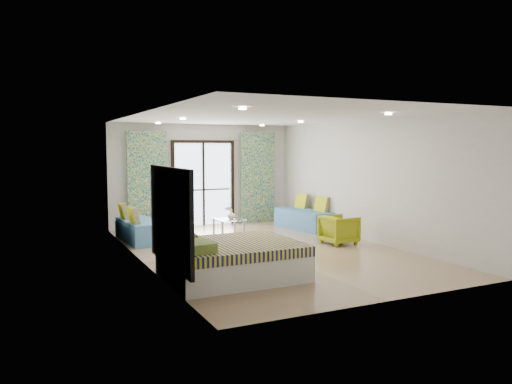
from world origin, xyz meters
name	(u,v)px	position (x,y,z in m)	size (l,w,h in m)	color
floor	(265,250)	(0.00, 0.00, 0.00)	(5.00, 7.50, 0.01)	#97795A
ceiling	(266,117)	(0.00, 0.00, 2.70)	(5.00, 7.50, 0.01)	silver
wall_back	(203,175)	(0.00, 3.75, 1.35)	(5.00, 0.01, 2.70)	silver
wall_front	(392,203)	(0.00, -3.75, 1.35)	(5.00, 0.01, 2.70)	silver
wall_left	(142,189)	(-2.50, 0.00, 1.35)	(0.01, 7.50, 2.70)	silver
wall_right	(366,181)	(2.50, 0.00, 1.35)	(0.01, 7.50, 2.70)	silver
balcony_door	(203,178)	(0.00, 3.72, 1.26)	(1.76, 0.08, 2.28)	black
balcony_rail	(203,190)	(0.00, 3.73, 0.95)	(1.52, 0.03, 0.04)	#595451
curtain_left	(147,181)	(-1.55, 3.57, 1.25)	(1.00, 0.10, 2.50)	silver
curtain_right	(258,177)	(1.55, 3.57, 1.25)	(1.00, 0.10, 2.50)	silver
downlight_a	(243,109)	(-1.40, -2.00, 2.67)	(0.12, 0.12, 0.02)	#FFE0B2
downlight_b	(388,114)	(1.40, -2.00, 2.67)	(0.12, 0.12, 0.02)	#FFE0B2
downlight_c	(183,119)	(-1.40, 1.00, 2.67)	(0.12, 0.12, 0.02)	#FFE0B2
downlight_d	(301,122)	(1.40, 1.00, 2.67)	(0.12, 0.12, 0.02)	#FFE0B2
downlight_e	(158,123)	(-1.40, 3.00, 2.67)	(0.12, 0.12, 0.02)	#FFE0B2
downlight_f	(262,125)	(1.40, 3.00, 2.67)	(0.12, 0.12, 0.02)	#FFE0B2
headboard	(170,217)	(-2.46, -1.69, 1.05)	(0.06, 2.10, 1.50)	black
switch_plate	(149,208)	(-2.47, -0.44, 1.05)	(0.02, 0.10, 0.10)	silver
bed	(231,259)	(-1.48, -1.69, 0.30)	(2.08, 1.70, 0.72)	silver
daybed_left	(139,230)	(-2.12, 2.09, 0.26)	(0.77, 1.74, 0.84)	teal
daybed_right	(305,218)	(2.12, 1.96, 0.27)	(0.89, 1.81, 0.86)	teal
coffee_table	(229,221)	(-0.06, 1.81, 0.37)	(0.63, 0.63, 0.72)	silver
vase	(231,215)	(-0.02, 1.74, 0.51)	(0.19, 0.20, 0.19)	white
armchair	(339,228)	(1.74, -0.10, 0.34)	(0.67, 0.62, 0.69)	#9BA615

